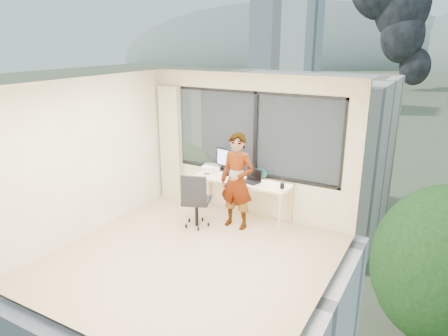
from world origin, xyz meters
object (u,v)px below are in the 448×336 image
Objects in this scene: person at (237,181)px; laptop at (251,177)px; chair at (196,199)px; desk at (242,199)px; monitor at (227,162)px; game_console at (212,167)px; handbag at (261,173)px.

laptop is at bearing 70.41° from person.
desk is at bearing 30.68° from chair.
game_console is (-0.40, 0.12, -0.21)m from monitor.
person reaches higher than chair.
game_console is at bearing 146.46° from person.
desk is at bearing -31.50° from game_console.
desk is 7.12× the size of handbag.
monitor is (-0.37, 0.11, 0.63)m from desk.
monitor is 0.47m from game_console.
monitor is 0.61m from laptop.
desk is 3.60× the size of monitor.
handbag is at bearing 73.82° from person.
chair reaches higher than handbag.
game_console is at bearing 176.12° from handbag.
monitor is (-0.45, 0.47, 0.16)m from person.
laptop is (0.57, -0.16, -0.15)m from monitor.
desk is at bearing 104.58° from person.
game_console is at bearing 83.03° from chair.
monitor reaches higher than laptop.
monitor is at bearing -31.35° from game_console.
desk is 0.73m from monitor.
monitor is at bearing 162.96° from desk.
game_console is (-0.23, 0.92, 0.28)m from chair.
monitor is at bearing 174.04° from laptop.
monitor reaches higher than game_console.
chair is (-0.54, -0.68, 0.13)m from desk.
chair is 0.95m from monitor.
monitor is 0.66m from handbag.
person is 5.07× the size of laptop.
handbag is at bearing 22.14° from monitor.
laptop is at bearing 19.41° from chair.
desk is 5.25× the size of game_console.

